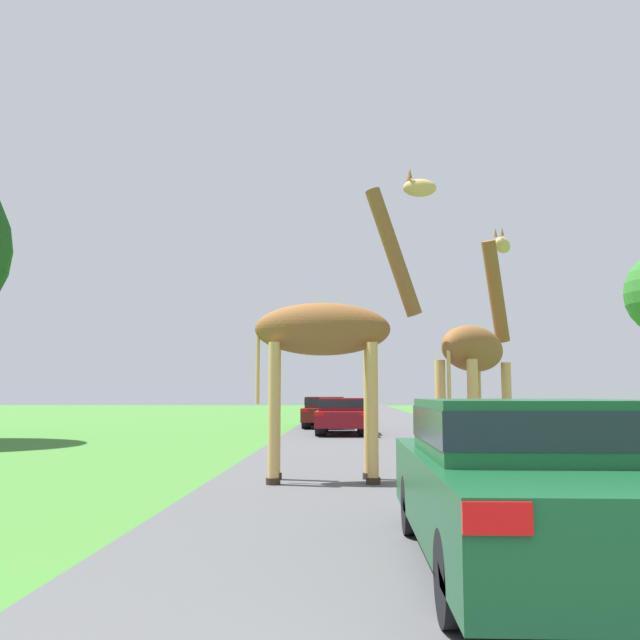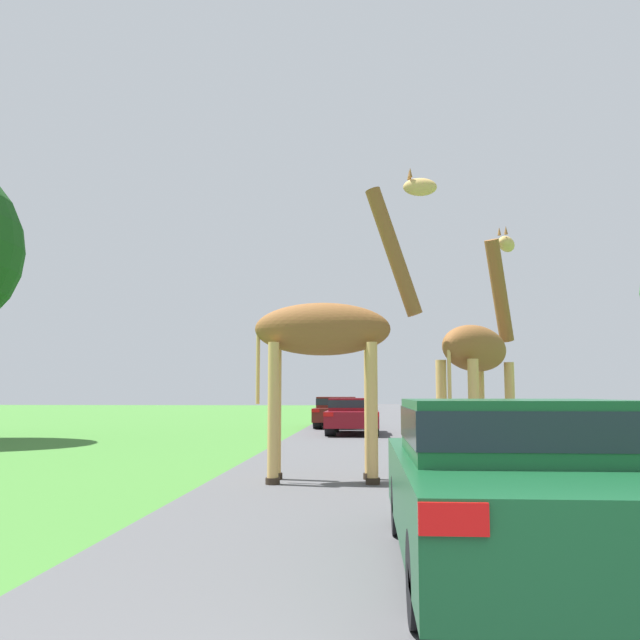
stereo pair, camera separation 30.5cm
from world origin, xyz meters
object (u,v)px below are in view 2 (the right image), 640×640
Objects in this scene: car_lead_maroon at (515,479)px; car_queue_right at (353,414)px; giraffe_near_road at (330,333)px; car_queue_left at (337,411)px; giraffe_companion at (479,352)px.

car_lead_maroon reaches higher than car_queue_right.
giraffe_near_road is 5.85m from car_lead_maroon.
car_queue_left is at bearing 96.07° from car_lead_maroon.
giraffe_near_road is at bearing 108.14° from car_lead_maroon.
car_queue_right is at bearing 95.24° from car_lead_maroon.
giraffe_near_road reaches higher than car_lead_maroon.
car_queue_left is at bearing 134.62° from giraffe_companion.
giraffe_near_road reaches higher than car_queue_left.
giraffe_near_road is 2.69m from giraffe_companion.
giraffe_companion is at bearing -79.11° from car_queue_left.
giraffe_companion reaches higher than car_lead_maroon.
car_lead_maroon is at bearing -84.76° from car_queue_right.
giraffe_near_road is at bearing -87.77° from car_queue_left.
giraffe_near_road is at bearing -126.59° from giraffe_companion.
giraffe_companion is 17.01m from car_queue_left.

